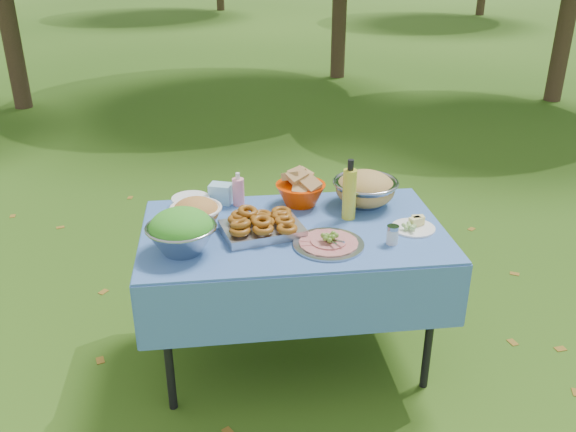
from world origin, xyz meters
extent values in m
plane|color=#173209|center=(0.00, 0.00, 0.00)|extent=(80.00, 80.00, 0.00)
cube|color=#76B0E3|center=(0.00, 0.00, 0.38)|extent=(1.46, 0.86, 0.76)
cylinder|color=white|center=(-0.50, 0.32, 0.79)|extent=(0.24, 0.24, 0.06)
cube|color=#99D6ED|center=(-0.34, 0.36, 0.81)|extent=(0.14, 0.12, 0.10)
cylinder|color=pink|center=(-0.25, 0.32, 0.85)|extent=(0.07, 0.07, 0.18)
cube|color=#B1B1B6|center=(-0.15, -0.03, 0.80)|extent=(0.42, 0.34, 0.09)
cylinder|color=#9FA1A5|center=(0.14, -0.19, 0.80)|extent=(0.39, 0.39, 0.08)
cylinder|color=gold|center=(0.29, 0.09, 0.92)|extent=(0.09, 0.09, 0.31)
cylinder|color=white|center=(0.58, -0.07, 0.79)|extent=(0.26, 0.26, 0.06)
cylinder|color=silver|center=(0.43, -0.21, 0.81)|extent=(0.07, 0.07, 0.09)
camera|label=1|loc=(-0.35, -2.63, 2.07)|focal=38.00mm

